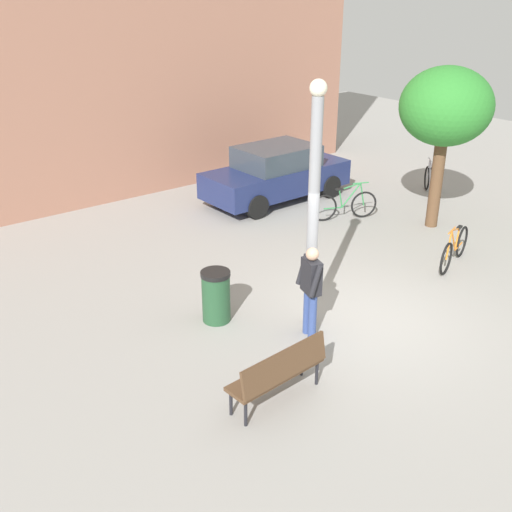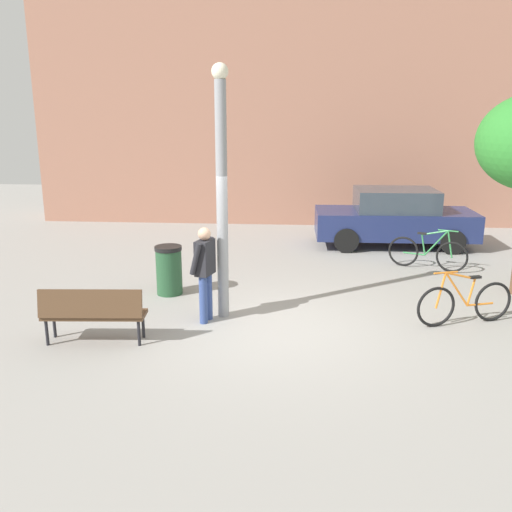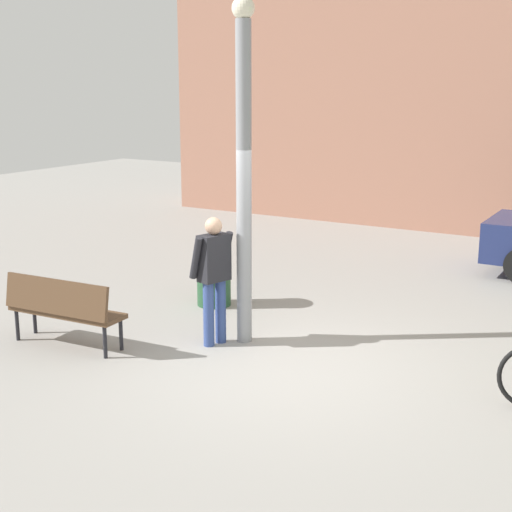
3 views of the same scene
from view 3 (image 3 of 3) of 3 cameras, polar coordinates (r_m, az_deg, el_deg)
name	(u,v)px [view 3 (image 3 of 3)]	position (r m, az deg, el deg)	size (l,w,h in m)	color
ground_plane	(284,367)	(8.92, 2.16, -8.58)	(36.00, 36.00, 0.00)	gray
building_facade	(505,10)	(17.63, 18.62, 17.54)	(16.04, 2.00, 9.66)	#9E6B56
lamppost	(244,166)	(9.27, -0.94, 6.94)	(0.28, 0.28, 4.31)	gray
person_by_lamppost	(214,272)	(9.40, -3.27, -1.23)	(0.40, 0.63, 1.67)	#334784
park_bench	(62,306)	(9.71, -14.72, -3.77)	(1.63, 0.58, 0.92)	#513823
trash_bin	(214,273)	(11.20, -3.28, -1.35)	(0.54, 0.54, 0.98)	#234C2D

